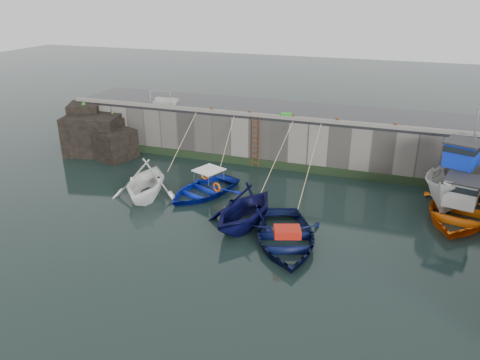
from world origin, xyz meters
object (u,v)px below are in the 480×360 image
(boat_far_white, at_px, (459,183))
(fish_crate, at_px, (286,116))
(boat_near_blue, at_px, (203,194))
(bollard_b, at_px, (250,113))
(ladder, at_px, (255,142))
(bollard_d, at_px, (337,121))
(bollard_a, at_px, (212,110))
(boat_near_navy, at_px, (285,243))
(bollard_e, at_px, (395,126))
(boat_near_blacktrim, at_px, (244,225))
(bollard_c, at_px, (293,117))
(boat_near_white, at_px, (147,196))
(boat_far_orange, at_px, (459,209))

(boat_far_white, xyz_separation_m, fish_crate, (-9.69, 1.97, 2.23))
(boat_near_blue, xyz_separation_m, bollard_b, (0.93, 5.22, 3.30))
(ladder, bearing_deg, bollard_d, 4.00)
(bollard_a, xyz_separation_m, bollard_b, (2.50, 0.00, 0.00))
(boat_near_navy, xyz_separation_m, bollard_e, (3.92, 8.91, 3.30))
(boat_far_white, bearing_deg, bollard_b, -169.20)
(boat_near_blacktrim, relative_size, bollard_e, 15.99)
(ladder, bearing_deg, bollard_c, 8.67)
(ladder, bearing_deg, bollard_e, 2.40)
(bollard_a, height_order, bollard_b, same)
(bollard_a, xyz_separation_m, bollard_c, (5.20, 0.00, 0.00))
(fish_crate, bearing_deg, bollard_a, 166.77)
(boat_near_navy, height_order, bollard_a, bollard_a)
(fish_crate, xyz_separation_m, bollard_a, (-4.79, -0.05, -0.02))
(boat_near_navy, bearing_deg, bollard_a, 109.26)
(bollard_d, bearing_deg, boat_near_white, -143.86)
(ladder, relative_size, boat_near_blue, 0.69)
(bollard_e, bearing_deg, bollard_c, 180.00)
(boat_far_white, distance_m, bollard_a, 14.78)
(boat_near_white, xyz_separation_m, boat_far_white, (15.64, 4.62, 1.09))
(boat_near_blacktrim, height_order, bollard_d, bollard_d)
(boat_far_orange, relative_size, bollard_e, 25.01)
(boat_near_white, height_order, bollard_b, bollard_b)
(boat_near_blue, bearing_deg, bollard_c, 76.57)
(boat_near_blue, bearing_deg, boat_far_white, 35.75)
(ladder, height_order, boat_near_blacktrim, ladder)
(fish_crate, xyz_separation_m, bollard_e, (6.21, -0.05, -0.02))
(boat_near_white, xyz_separation_m, bollard_a, (1.16, 6.54, 3.30))
(bollard_c, relative_size, bollard_d, 1.00)
(boat_far_white, bearing_deg, bollard_c, -171.78)
(bollard_c, bearing_deg, boat_near_blacktrim, -92.34)
(fish_crate, bearing_deg, boat_near_blacktrim, -103.22)
(boat_near_blacktrim, height_order, fish_crate, fish_crate)
(ladder, xyz_separation_m, boat_far_orange, (11.49, -3.27, -1.18))
(boat_near_white, height_order, boat_far_white, boat_far_white)
(ladder, bearing_deg, boat_near_navy, -64.54)
(boat_near_blue, height_order, boat_far_orange, boat_far_orange)
(boat_near_blue, bearing_deg, ladder, 95.06)
(bollard_e, bearing_deg, boat_far_white, -28.83)
(boat_near_white, bearing_deg, bollard_b, 46.87)
(boat_far_orange, relative_size, bollard_d, 25.01)
(boat_near_white, distance_m, bollard_d, 11.57)
(boat_near_white, bearing_deg, boat_far_white, 2.55)
(boat_near_navy, distance_m, bollard_b, 10.55)
(boat_near_white, height_order, bollard_c, bollard_c)
(fish_crate, bearing_deg, bollard_d, -14.78)
(boat_far_orange, bearing_deg, boat_near_blue, -159.79)
(boat_near_white, relative_size, boat_far_white, 0.62)
(boat_near_blue, height_order, bollard_a, bollard_a)
(boat_near_blacktrim, distance_m, bollard_e, 10.55)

